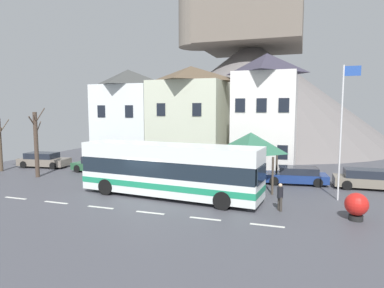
# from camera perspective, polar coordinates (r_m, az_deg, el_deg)

# --- Properties ---
(ground_plane) EXTENTS (40.00, 60.00, 0.07)m
(ground_plane) POSITION_cam_1_polar(r_m,az_deg,el_deg) (20.65, -8.00, -9.27)
(ground_plane) COLOR #47484F
(townhouse_00) EXTENTS (5.78, 5.07, 9.19)m
(townhouse_00) POSITION_cam_1_polar(r_m,az_deg,el_deg) (33.57, -10.76, 4.59)
(townhouse_00) COLOR white
(townhouse_00) RESTS_ON ground_plane
(townhouse_01) EXTENTS (6.56, 6.62, 9.36)m
(townhouse_01) POSITION_cam_1_polar(r_m,az_deg,el_deg) (31.75, -0.18, 4.78)
(townhouse_01) COLOR beige
(townhouse_01) RESTS_ON ground_plane
(townhouse_02) EXTENTS (5.09, 6.30, 10.16)m
(townhouse_02) POSITION_cam_1_polar(r_m,az_deg,el_deg) (30.08, 12.50, 5.32)
(townhouse_02) COLOR white
(townhouse_02) RESTS_ON ground_plane
(hilltop_castle) EXTENTS (41.61, 41.61, 23.57)m
(hilltop_castle) POSITION_cam_1_polar(r_m,az_deg,el_deg) (53.34, 9.95, 9.45)
(hilltop_castle) COLOR slate
(hilltop_castle) RESTS_ON ground_plane
(transit_bus) EXTENTS (11.56, 3.58, 3.26)m
(transit_bus) POSITION_cam_1_polar(r_m,az_deg,el_deg) (20.48, -3.95, -4.54)
(transit_bus) COLOR white
(transit_bus) RESTS_ON ground_plane
(bus_shelter) EXTENTS (3.60, 3.60, 3.80)m
(bus_shelter) POSITION_cam_1_polar(r_m,az_deg,el_deg) (23.13, 10.02, 0.20)
(bus_shelter) COLOR #473D33
(bus_shelter) RESTS_ON ground_plane
(parked_car_00) EXTENTS (4.66, 2.32, 1.23)m
(parked_car_00) POSITION_cam_1_polar(r_m,az_deg,el_deg) (25.26, 17.31, -5.15)
(parked_car_00) COLOR navy
(parked_car_00) RESTS_ON ground_plane
(parked_car_01) EXTENTS (4.62, 2.38, 1.33)m
(parked_car_01) POSITION_cam_1_polar(r_m,az_deg,el_deg) (29.52, -15.77, -3.41)
(parked_car_01) COLOR #295939
(parked_car_01) RESTS_ON ground_plane
(parked_car_02) EXTENTS (4.73, 2.41, 1.35)m
(parked_car_02) POSITION_cam_1_polar(r_m,az_deg,el_deg) (33.84, -24.06, -2.50)
(parked_car_02) COLOR slate
(parked_car_02) RESTS_ON ground_plane
(parked_car_03) EXTENTS (4.49, 1.95, 1.32)m
(parked_car_03) POSITION_cam_1_polar(r_m,az_deg,el_deg) (25.64, 27.88, -5.34)
(parked_car_03) COLOR slate
(parked_car_03) RESTS_ON ground_plane
(parked_car_04) EXTENTS (4.66, 2.44, 1.27)m
(parked_car_04) POSITION_cam_1_polar(r_m,az_deg,el_deg) (28.14, -6.33, -3.73)
(parked_car_04) COLOR silver
(parked_car_04) RESTS_ON ground_plane
(pedestrian_00) EXTENTS (0.37, 0.36, 1.63)m
(pedestrian_00) POSITION_cam_1_polar(r_m,az_deg,el_deg) (21.23, 9.41, -6.18)
(pedestrian_00) COLOR #38332D
(pedestrian_00) RESTS_ON ground_plane
(pedestrian_01) EXTENTS (0.31, 0.31, 1.49)m
(pedestrian_01) POSITION_cam_1_polar(r_m,az_deg,el_deg) (18.44, 14.84, -8.54)
(pedestrian_01) COLOR #38332D
(pedestrian_01) RESTS_ON ground_plane
(public_bench) EXTENTS (1.45, 0.48, 0.87)m
(public_bench) POSITION_cam_1_polar(r_m,az_deg,el_deg) (25.46, 9.23, -5.19)
(public_bench) COLOR #33473D
(public_bench) RESTS_ON ground_plane
(flagpole) EXTENTS (0.95, 0.10, 7.89)m
(flagpole) POSITION_cam_1_polar(r_m,az_deg,el_deg) (21.20, 24.37, 3.14)
(flagpole) COLOR silver
(flagpole) RESTS_ON ground_plane
(harbour_buoy) EXTENTS (1.11, 1.11, 1.36)m
(harbour_buoy) POSITION_cam_1_polar(r_m,az_deg,el_deg) (18.25, 26.33, -9.37)
(harbour_buoy) COLOR black
(harbour_buoy) RESTS_ON ground_plane
(bare_tree_00) EXTENTS (1.04, 1.78, 5.47)m
(bare_tree_00) POSITION_cam_1_polar(r_m,az_deg,el_deg) (28.91, -25.11, 0.07)
(bare_tree_00) COLOR #47382D
(bare_tree_00) RESTS_ON ground_plane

